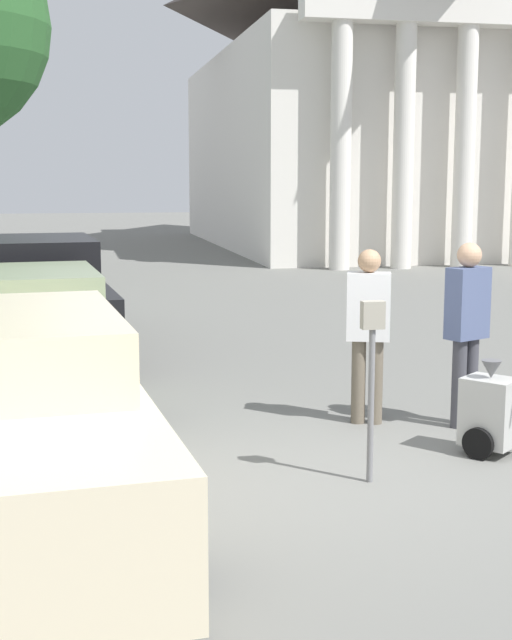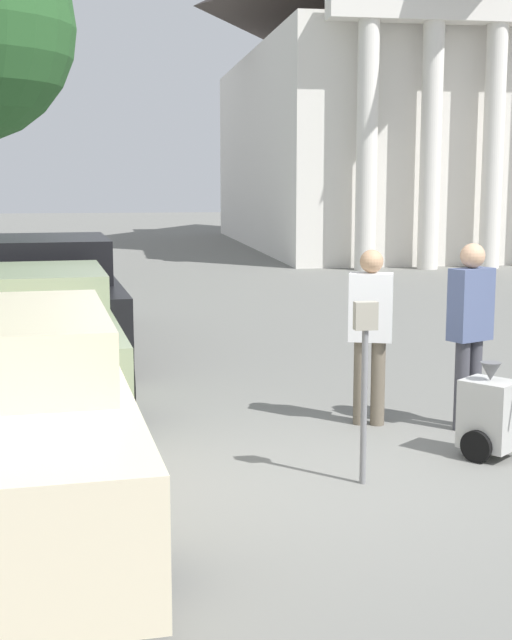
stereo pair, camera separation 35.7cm
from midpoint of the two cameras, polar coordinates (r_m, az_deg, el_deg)
name	(u,v)px [view 2 (the right image)]	position (r m, az deg, el deg)	size (l,w,h in m)	color
ground_plane	(358,479)	(7.40, 7.92, -10.04)	(120.00, 120.00, 0.00)	slate
parked_car_sage	(33,335)	(10.28, -13.12, -0.97)	(2.20, 4.80, 1.43)	gray
parked_car_black	(49,297)	(13.08, -12.32, 1.45)	(2.30, 5.43, 1.60)	black
parking_meter	(365,359)	(7.04, 8.43, -2.48)	(0.18, 0.09, 1.47)	slate
person_worker	(370,326)	(8.77, 8.49, -0.38)	(0.47, 0.34, 1.73)	#665B4C
person_supervisor	(470,324)	(8.81, 14.68, -0.22)	(0.47, 0.37, 1.81)	#3F3F47
equipment_cart	(489,414)	(8.08, 15.93, -5.81)	(0.77, 0.89, 1.00)	#B2B2AD
church	(374,68)	(33.10, 7.86, 15.67)	(8.99, 17.86, 26.60)	silver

